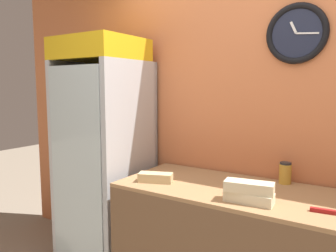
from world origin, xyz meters
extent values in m
cube|color=#D17547|center=(0.00, 1.31, 1.35)|extent=(5.20, 0.06, 2.70)
torus|color=black|center=(0.24, 1.27, 1.92)|extent=(0.41, 0.04, 0.41)
cylinder|color=#1E2338|center=(0.24, 1.27, 1.92)|extent=(0.33, 0.01, 0.33)
cube|color=white|center=(0.22, 1.26, 1.96)|extent=(0.05, 0.01, 0.09)
cube|color=white|center=(0.31, 1.26, 1.91)|extent=(0.14, 0.01, 0.02)
cube|color=#9E754C|center=(0.00, 0.91, 0.88)|extent=(1.62, 0.71, 0.02)
cube|color=#B2B7BC|center=(-1.22, 1.24, 0.89)|extent=(0.64, 0.04, 1.77)
cube|color=#B2B7BC|center=(-1.51, 0.94, 0.89)|extent=(0.05, 0.65, 1.77)
cube|color=#B2B7BC|center=(-0.92, 0.94, 0.89)|extent=(0.05, 0.65, 1.77)
cube|color=white|center=(-1.22, 1.22, 0.89)|extent=(0.54, 0.02, 1.67)
cube|color=silver|center=(-1.22, 0.60, 0.89)|extent=(0.54, 0.01, 1.67)
cube|color=gold|center=(-1.22, 0.90, 1.86)|extent=(0.64, 0.59, 0.18)
cube|color=silver|center=(-1.22, 0.92, 0.50)|extent=(0.52, 0.53, 0.01)
cube|color=silver|center=(-1.22, 0.92, 0.90)|extent=(0.52, 0.53, 0.01)
cube|color=silver|center=(-1.22, 0.92, 1.30)|extent=(0.52, 0.53, 0.01)
cylinder|color=#B2231E|center=(-1.27, 0.69, 0.97)|extent=(0.06, 0.06, 0.14)
cylinder|color=#B2231E|center=(-1.27, 0.69, 1.08)|extent=(0.03, 0.03, 0.06)
cylinder|color=#B2231E|center=(-1.40, 0.69, 1.39)|extent=(0.06, 0.06, 0.17)
cylinder|color=#B2231E|center=(-1.40, 0.69, 1.51)|extent=(0.02, 0.02, 0.07)
cylinder|color=#72337F|center=(-1.41, 0.69, 0.98)|extent=(0.07, 0.07, 0.15)
cylinder|color=#72337F|center=(-1.41, 0.69, 1.08)|extent=(0.03, 0.03, 0.06)
cylinder|color=#5B2D19|center=(-1.19, 0.69, 0.58)|extent=(0.06, 0.06, 0.16)
cylinder|color=#5B2D19|center=(-1.19, 0.69, 0.70)|extent=(0.03, 0.03, 0.07)
cylinder|color=navy|center=(-1.20, 0.70, 1.38)|extent=(0.07, 0.07, 0.17)
cylinder|color=navy|center=(-1.20, 0.70, 1.50)|extent=(0.03, 0.03, 0.07)
cylinder|color=#5B2D19|center=(-1.01, 0.69, 0.56)|extent=(0.06, 0.06, 0.12)
cylinder|color=#5B2D19|center=(-1.01, 0.69, 0.64)|extent=(0.02, 0.02, 0.05)
cylinder|color=navy|center=(-1.09, 0.69, 0.57)|extent=(0.07, 0.07, 0.12)
cylinder|color=navy|center=(-1.09, 0.69, 0.65)|extent=(0.03, 0.03, 0.05)
cube|color=beige|center=(0.13, 0.69, 0.93)|extent=(0.28, 0.12, 0.06)
cube|color=beige|center=(0.13, 0.69, 0.99)|extent=(0.29, 0.15, 0.06)
cube|color=tan|center=(-0.56, 0.75, 0.93)|extent=(0.26, 0.18, 0.06)
cube|color=maroon|center=(0.52, 0.75, 0.91)|extent=(0.13, 0.04, 0.02)
cylinder|color=gold|center=(0.22, 1.20, 0.96)|extent=(0.08, 0.08, 0.14)
cylinder|color=#262628|center=(0.22, 1.20, 1.04)|extent=(0.08, 0.08, 0.01)
camera|label=1|loc=(0.72, -1.10, 1.56)|focal=35.00mm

